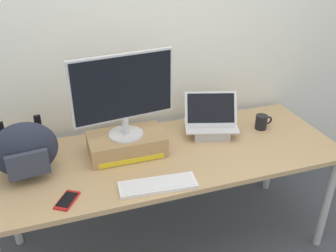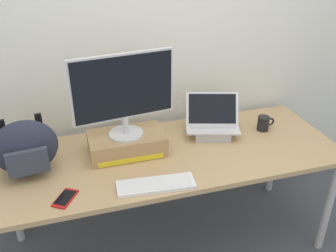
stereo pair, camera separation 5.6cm
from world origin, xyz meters
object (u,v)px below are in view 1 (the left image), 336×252
object	(u,v)px
external_keyboard	(158,185)
coffee_mug	(262,122)
toner_box_yellow	(127,144)
cell_phone	(67,200)
messenger_backpack	(25,150)
open_laptop	(211,126)
desktop_monitor	(124,93)
plush_toy	(14,143)

from	to	relation	value
external_keyboard	coffee_mug	distance (m)	0.92
external_keyboard	coffee_mug	xyz separation A→B (m)	(0.83, 0.38, 0.04)
external_keyboard	coffee_mug	bearing A→B (deg)	30.00
toner_box_yellow	cell_phone	world-z (taller)	toner_box_yellow
messenger_backpack	coffee_mug	world-z (taller)	messenger_backpack
toner_box_yellow	cell_phone	distance (m)	0.51
toner_box_yellow	coffee_mug	world-z (taller)	toner_box_yellow
cell_phone	coffee_mug	bearing A→B (deg)	48.04
toner_box_yellow	coffee_mug	size ratio (longest dim) A/B	3.68
toner_box_yellow	cell_phone	bearing A→B (deg)	-137.96
open_laptop	messenger_backpack	world-z (taller)	messenger_backpack
desktop_monitor	cell_phone	distance (m)	0.63
toner_box_yellow	messenger_backpack	bearing A→B (deg)	-175.69
desktop_monitor	plush_toy	bearing A→B (deg)	152.55
desktop_monitor	messenger_backpack	world-z (taller)	desktop_monitor
toner_box_yellow	desktop_monitor	xyz separation A→B (m)	(0.00, -0.00, 0.32)
open_laptop	external_keyboard	xyz separation A→B (m)	(-0.49, -0.42, -0.04)
messenger_backpack	coffee_mug	bearing A→B (deg)	-4.09
open_laptop	plush_toy	size ratio (longest dim) A/B	3.68
desktop_monitor	open_laptop	xyz separation A→B (m)	(0.56, 0.05, -0.33)
open_laptop	messenger_backpack	xyz separation A→B (m)	(-1.11, -0.09, 0.10)
toner_box_yellow	external_keyboard	world-z (taller)	toner_box_yellow
messenger_backpack	toner_box_yellow	bearing A→B (deg)	-1.92
external_keyboard	messenger_backpack	world-z (taller)	messenger_backpack
plush_toy	desktop_monitor	bearing A→B (deg)	-20.49
desktop_monitor	external_keyboard	world-z (taller)	desktop_monitor
plush_toy	coffee_mug	bearing A→B (deg)	-8.16
open_laptop	messenger_backpack	distance (m)	1.12
toner_box_yellow	plush_toy	distance (m)	0.67
external_keyboard	plush_toy	distance (m)	0.93
messenger_backpack	plush_toy	xyz separation A→B (m)	(-0.08, 0.28, -0.10)
external_keyboard	cell_phone	xyz separation A→B (m)	(-0.45, 0.03, -0.01)
plush_toy	messenger_backpack	bearing A→B (deg)	-73.63
desktop_monitor	plush_toy	size ratio (longest dim) A/B	5.60
toner_box_yellow	messenger_backpack	size ratio (longest dim) A/B	1.22
external_keyboard	plush_toy	xyz separation A→B (m)	(-0.71, 0.61, 0.04)
toner_box_yellow	desktop_monitor	size ratio (longest dim) A/B	0.76
cell_phone	messenger_backpack	bearing A→B (deg)	152.60
messenger_backpack	cell_phone	xyz separation A→B (m)	(0.17, -0.30, -0.15)
desktop_monitor	external_keyboard	xyz separation A→B (m)	(0.08, -0.37, -0.37)
coffee_mug	cell_phone	xyz separation A→B (m)	(-1.29, -0.35, -0.04)
plush_toy	external_keyboard	bearing A→B (deg)	-40.60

